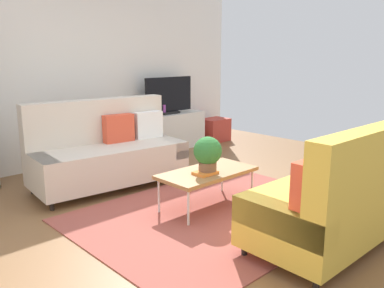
% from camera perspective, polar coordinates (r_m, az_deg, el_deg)
% --- Properties ---
extents(ground_plane, '(7.68, 7.68, 0.00)m').
position_cam_1_polar(ground_plane, '(4.52, 2.00, -9.07)').
color(ground_plane, brown).
extents(wall_far, '(6.40, 0.12, 2.90)m').
position_cam_1_polar(wall_far, '(6.48, -16.13, 10.22)').
color(wall_far, white).
rests_on(wall_far, ground_plane).
extents(area_rug, '(2.90, 2.20, 0.01)m').
position_cam_1_polar(area_rug, '(4.39, 3.58, -9.69)').
color(area_rug, '#9E4C42').
rests_on(area_rug, ground_plane).
extents(couch_beige, '(1.98, 1.03, 1.10)m').
position_cam_1_polar(couch_beige, '(5.26, -11.86, -1.09)').
color(couch_beige, beige).
rests_on(couch_beige, ground_plane).
extents(couch_green, '(1.92, 0.88, 1.10)m').
position_cam_1_polar(couch_green, '(3.85, 20.68, -6.76)').
color(couch_green, gold).
rests_on(couch_green, ground_plane).
extents(coffee_table, '(1.10, 0.56, 0.42)m').
position_cam_1_polar(coffee_table, '(4.42, 2.19, -4.17)').
color(coffee_table, '#9E7042').
rests_on(coffee_table, ground_plane).
extents(tv_console, '(1.40, 0.44, 0.64)m').
position_cam_1_polar(tv_console, '(7.18, -3.35, 1.80)').
color(tv_console, silver).
rests_on(tv_console, ground_plane).
extents(tv, '(1.00, 0.20, 0.64)m').
position_cam_1_polar(tv, '(7.07, -3.31, 6.81)').
color(tv, black).
rests_on(tv, tv_console).
extents(storage_trunk, '(0.52, 0.40, 0.44)m').
position_cam_1_polar(storage_trunk, '(7.87, 3.26, 2.02)').
color(storage_trunk, '#B2382D').
rests_on(storage_trunk, ground_plane).
extents(potted_plant, '(0.30, 0.30, 0.40)m').
position_cam_1_polar(potted_plant, '(4.27, 2.24, -1.31)').
color(potted_plant, brown).
rests_on(potted_plant, coffee_table).
extents(table_book_0, '(0.24, 0.18, 0.03)m').
position_cam_1_polar(table_book_0, '(4.29, 1.90, -4.09)').
color(table_book_0, orange).
rests_on(table_book_0, coffee_table).
extents(vase_0, '(0.13, 0.13, 0.13)m').
position_cam_1_polar(vase_0, '(6.80, -7.41, 4.38)').
color(vase_0, '#4C72B2').
rests_on(vase_0, tv_console).
extents(vase_1, '(0.12, 0.12, 0.19)m').
position_cam_1_polar(vase_1, '(6.91, -6.17, 4.82)').
color(vase_1, '#4C72B2').
rests_on(vase_1, tv_console).
extents(bottle_0, '(0.04, 0.04, 0.18)m').
position_cam_1_polar(bottle_0, '(6.95, -4.56, 4.84)').
color(bottle_0, gold).
rests_on(bottle_0, tv_console).
extents(bottle_1, '(0.06, 0.06, 0.17)m').
position_cam_1_polar(bottle_1, '(7.00, -3.97, 4.89)').
color(bottle_1, purple).
rests_on(bottle_1, tv_console).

